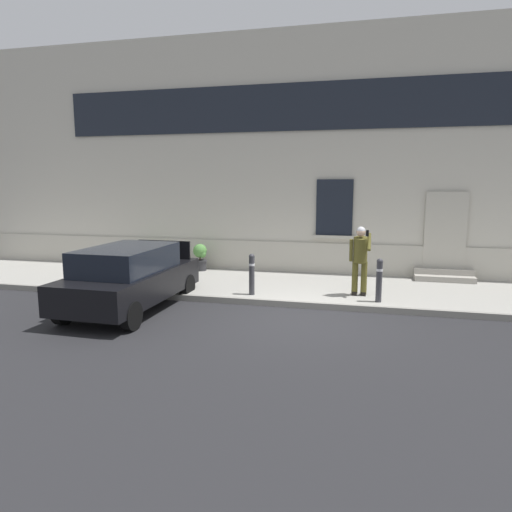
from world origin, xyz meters
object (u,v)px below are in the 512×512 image
(hatchback_car_black, at_px, (130,277))
(person_on_phone, at_px, (360,256))
(bollard_near_person, at_px, (379,279))
(planter_cream, at_px, (145,255))
(bollard_far_left, at_px, (252,273))
(planter_charcoal, at_px, (200,256))

(hatchback_car_black, height_order, person_on_phone, person_on_phone)
(person_on_phone, bearing_deg, bollard_near_person, -57.67)
(hatchback_car_black, distance_m, person_on_phone, 5.54)
(bollard_near_person, relative_size, planter_cream, 1.22)
(person_on_phone, bearing_deg, planter_cream, 153.22)
(bollard_near_person, bearing_deg, bollard_far_left, 180.00)
(person_on_phone, xyz_separation_m, planter_cream, (-6.86, 2.03, -0.54))
(bollard_near_person, distance_m, bollard_far_left, 3.09)
(hatchback_car_black, relative_size, person_on_phone, 2.36)
(person_on_phone, bearing_deg, bollard_far_left, -179.58)
(bollard_far_left, bearing_deg, planter_cream, 149.15)
(bollard_near_person, xyz_separation_m, planter_charcoal, (-5.49, 2.76, -0.11))
(person_on_phone, distance_m, planter_cream, 7.18)
(bollard_far_left, height_order, planter_charcoal, bollard_far_left)
(bollard_near_person, relative_size, bollard_far_left, 1.00)
(bollard_far_left, bearing_deg, bollard_near_person, 0.00)
(bollard_near_person, relative_size, person_on_phone, 0.60)
(planter_cream, bearing_deg, bollard_far_left, -30.85)
(bollard_near_person, bearing_deg, person_on_phone, 132.64)
(bollard_far_left, distance_m, planter_charcoal, 3.66)
(person_on_phone, relative_size, planter_charcoal, 2.03)
(hatchback_car_black, height_order, planter_charcoal, hatchback_car_black)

